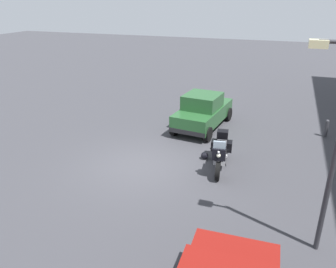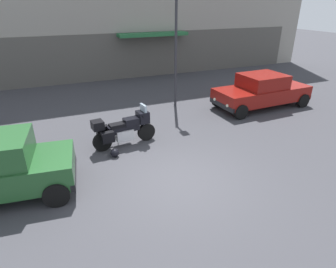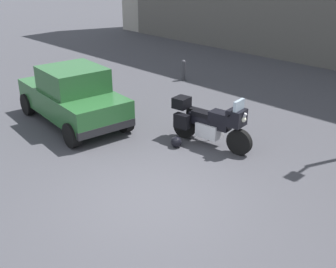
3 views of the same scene
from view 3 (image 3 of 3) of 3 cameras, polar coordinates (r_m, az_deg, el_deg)
ground_plane at (r=8.41m, az=-2.02°, el=-8.81°), size 80.00×80.00×0.00m
motorcycle at (r=10.43m, az=5.68°, el=1.61°), size 2.26×0.87×1.36m
helmet at (r=10.46m, az=1.14°, el=-1.08°), size 0.28×0.28×0.28m
car_hatchback_near at (r=12.00m, az=-12.83°, el=5.07°), size 4.00×2.18×1.64m
bollard_curbside at (r=15.96m, az=2.11°, el=8.76°), size 0.16×0.16×0.79m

